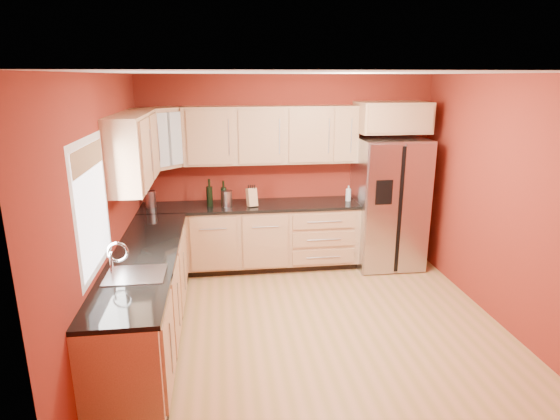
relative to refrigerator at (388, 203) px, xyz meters
name	(u,v)px	position (x,y,z in m)	size (l,w,h in m)	color
floor	(314,328)	(-1.35, -1.62, -0.89)	(4.00, 4.00, 0.00)	#AD8343
ceiling	(320,73)	(-1.35, -1.62, 1.71)	(4.00, 4.00, 0.00)	silver
wall_back	(288,171)	(-1.35, 0.38, 0.41)	(4.00, 0.04, 2.60)	maroon
wall_front	(388,304)	(-1.35, -3.62, 0.41)	(4.00, 0.04, 2.60)	maroon
wall_left	(107,218)	(-3.35, -1.62, 0.41)	(0.04, 4.00, 2.60)	maroon
wall_right	(506,203)	(0.65, -1.62, 0.41)	(0.04, 4.00, 2.60)	maroon
base_cabinets_back	(251,238)	(-1.90, 0.07, -0.45)	(2.90, 0.60, 0.88)	#A2774E
base_cabinets_left	(147,299)	(-3.05, -1.62, -0.45)	(0.60, 2.80, 0.88)	#A2774E
countertop_back	(250,206)	(-1.90, 0.06, 0.01)	(2.90, 0.62, 0.04)	black
countertop_left	(144,256)	(-3.04, -1.62, 0.01)	(0.62, 2.80, 0.04)	black
upper_cabinets_back	(271,135)	(-1.60, 0.21, 0.94)	(2.30, 0.33, 0.75)	#A2774E
upper_cabinets_left	(133,150)	(-3.19, -0.90, 0.94)	(0.33, 1.35, 0.75)	#A2774E
corner_upper_cabinet	(160,138)	(-3.02, 0.04, 0.94)	(0.62, 0.33, 0.75)	#A2774E
over_fridge_cabinet	(392,117)	(0.00, 0.07, 1.16)	(0.92, 0.60, 0.40)	#A2774E
refrigerator	(388,203)	(0.00, 0.00, 0.00)	(0.90, 0.75, 1.78)	#B1B0B5
window	(93,206)	(-3.33, -2.12, 0.66)	(0.03, 0.90, 1.00)	white
sink_faucet	(134,259)	(-3.04, -2.12, 0.18)	(0.50, 0.42, 0.30)	silver
canister_left	(227,199)	(-2.21, 0.00, 0.14)	(0.13, 0.13, 0.21)	#B1B0B5
canister_right	(151,199)	(-3.20, 0.10, 0.14)	(0.13, 0.13, 0.22)	#B1B0B5
wine_bottle_a	(224,193)	(-2.25, 0.08, 0.20)	(0.07, 0.07, 0.33)	black
wine_bottle_b	(209,193)	(-2.43, 0.04, 0.21)	(0.08, 0.08, 0.37)	black
knife_block	(252,197)	(-1.88, -0.01, 0.15)	(0.12, 0.11, 0.24)	tan
soap_dispenser	(348,193)	(-0.55, 0.08, 0.14)	(0.07, 0.07, 0.21)	silver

